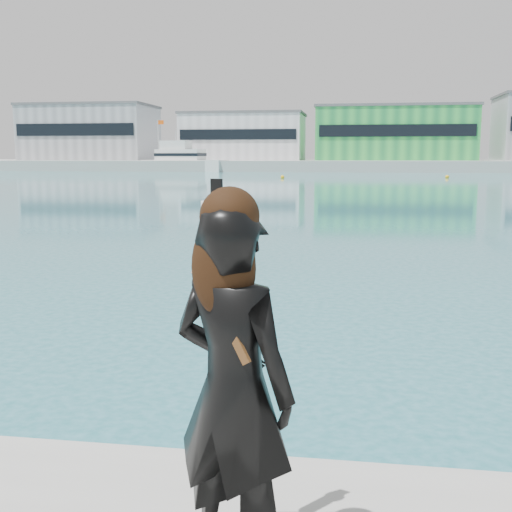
{
  "coord_description": "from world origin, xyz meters",
  "views": [
    {
      "loc": [
        0.98,
        -3.03,
        2.79
      ],
      "look_at": [
        0.43,
        0.52,
        2.23
      ],
      "focal_mm": 45.0,
      "sensor_mm": 36.0,
      "label": 1
    }
  ],
  "objects_px": {
    "motor_yacht": "(182,160)",
    "buoy_far": "(282,178)",
    "woman": "(233,379)",
    "buoy_near": "(447,178)"
  },
  "relations": [
    {
      "from": "motor_yacht",
      "to": "buoy_far",
      "type": "height_order",
      "value": "motor_yacht"
    },
    {
      "from": "buoy_far",
      "to": "woman",
      "type": "height_order",
      "value": "woman"
    },
    {
      "from": "motor_yacht",
      "to": "woman",
      "type": "distance_m",
      "value": 117.87
    },
    {
      "from": "buoy_far",
      "to": "woman",
      "type": "xyz_separation_m",
      "value": [
        8.84,
        -79.09,
        1.75
      ]
    },
    {
      "from": "motor_yacht",
      "to": "woman",
      "type": "relative_size",
      "value": 8.74
    },
    {
      "from": "buoy_near",
      "to": "buoy_far",
      "type": "relative_size",
      "value": 1.0
    },
    {
      "from": "motor_yacht",
      "to": "buoy_far",
      "type": "relative_size",
      "value": 32.95
    },
    {
      "from": "motor_yacht",
      "to": "buoy_far",
      "type": "xyz_separation_m",
      "value": [
        22.64,
        -34.51,
        -2.08
      ]
    },
    {
      "from": "buoy_near",
      "to": "woman",
      "type": "relative_size",
      "value": 0.27
    },
    {
      "from": "buoy_far",
      "to": "woman",
      "type": "distance_m",
      "value": 79.6
    }
  ]
}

